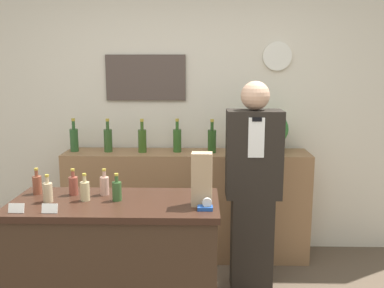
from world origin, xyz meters
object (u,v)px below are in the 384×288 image
(potted_plant, at_px, (272,131))
(tape_dispenser, at_px, (206,206))
(paper_bag, at_px, (202,179))
(shopkeeper, at_px, (253,189))

(potted_plant, bearing_deg, tape_dispenser, -113.20)
(paper_bag, height_order, tape_dispenser, paper_bag)
(shopkeeper, relative_size, potted_plant, 4.59)
(tape_dispenser, bearing_deg, potted_plant, 66.80)
(shopkeeper, distance_m, potted_plant, 0.74)
(potted_plant, distance_m, tape_dispenser, 1.53)
(shopkeeper, xyz_separation_m, potted_plant, (0.23, 0.60, 0.37))
(potted_plant, relative_size, paper_bag, 1.11)
(shopkeeper, distance_m, tape_dispenser, 0.89)
(potted_plant, xyz_separation_m, tape_dispenser, (-0.60, -1.39, -0.24))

